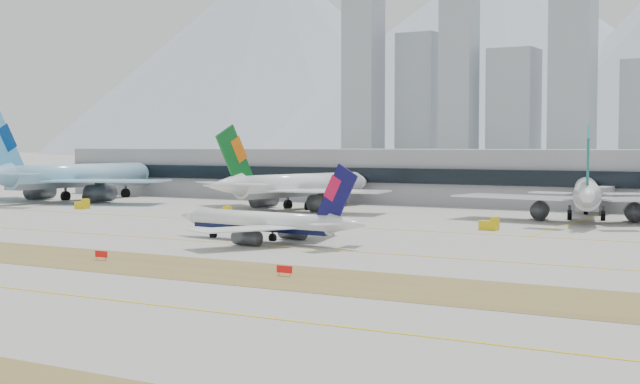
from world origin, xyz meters
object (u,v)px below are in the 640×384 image
Objects in this scene: widebody_cathay at (587,195)px; taxiing_airliner at (268,223)px; widebody_korean at (73,178)px; widebody_eva at (295,187)px; terminal at (496,176)px.

taxiing_airliner is at bearing 139.56° from widebody_cathay.
taxiing_airliner is at bearing -119.87° from widebody_korean.
widebody_eva reaches higher than terminal.
widebody_cathay is 0.20× the size of terminal.
widebody_korean is 1.22× the size of widebody_eva.
taxiing_airliner is at bearing -89.73° from terminal.
taxiing_airliner is 0.56× the size of widebody_korean.
widebody_eva is at bearing -54.82° from taxiing_airliner.
widebody_korean reaches higher than terminal.
terminal reaches higher than taxiing_airliner.
widebody_eva is (73.89, 3.09, -1.12)m from widebody_korean.
terminal is (-0.54, 115.56, 4.26)m from taxiing_airliner.
widebody_korean is 73.96m from widebody_eva.
widebody_eva is at bearing -126.00° from terminal.
widebody_cathay is at bearing -87.10° from widebody_korean.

